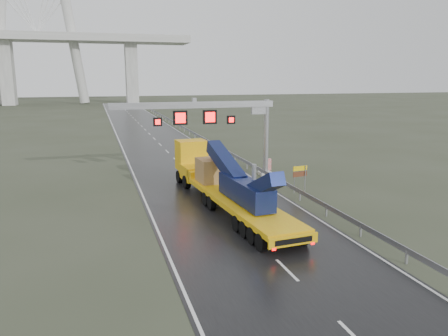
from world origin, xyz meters
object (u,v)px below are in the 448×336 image
object	(u,v)px
exit_sign_pair	(300,174)
striped_barrier	(267,165)
sign_gantry	(217,118)
heavy_haul_truck	(218,178)

from	to	relation	value
exit_sign_pair	striped_barrier	distance (m)	8.92
sign_gantry	heavy_haul_truck	bearing A→B (deg)	-105.21
heavy_haul_truck	striped_barrier	size ratio (longest dim) A/B	16.46
exit_sign_pair	striped_barrier	size ratio (longest dim) A/B	1.92
heavy_haul_truck	sign_gantry	bearing A→B (deg)	70.12
heavy_haul_truck	exit_sign_pair	bearing A→B (deg)	-1.45
sign_gantry	exit_sign_pair	xyz separation A→B (m)	(5.00, -6.90, -4.03)
heavy_haul_truck	striped_barrier	bearing A→B (deg)	45.25
exit_sign_pair	striped_barrier	bearing A→B (deg)	75.73
heavy_haul_truck	exit_sign_pair	distance (m)	6.99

